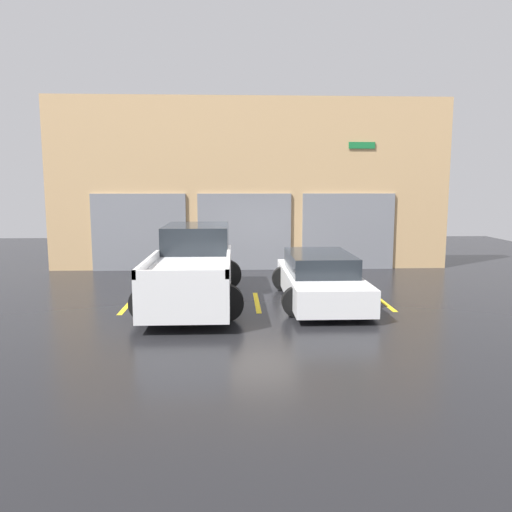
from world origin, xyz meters
TOP-DOWN VIEW (x-y plane):
  - ground_plane at (0.00, 0.00)m, footprint 28.00×28.00m
  - shophouse_building at (-0.01, 3.29)m, footprint 13.79×0.68m
  - pickup_truck at (-1.58, -1.61)m, footprint 2.44×5.55m
  - sedan_white at (1.58, -1.92)m, footprint 2.19×4.53m
  - parking_stripe_far_left at (-3.16, -1.95)m, footprint 0.12×2.20m
  - parking_stripe_left at (0.00, -1.95)m, footprint 0.12×2.20m
  - parking_stripe_centre at (3.16, -1.95)m, footprint 0.12×2.20m

SIDE VIEW (x-z plane):
  - ground_plane at x=0.00m, z-range 0.00..0.00m
  - parking_stripe_far_left at x=-3.16m, z-range 0.00..0.01m
  - parking_stripe_left at x=0.00m, z-range 0.00..0.01m
  - parking_stripe_centre at x=3.16m, z-range 0.00..0.01m
  - sedan_white at x=1.58m, z-range -0.03..1.19m
  - pickup_truck at x=-1.58m, z-range -0.06..1.76m
  - shophouse_building at x=-0.01m, z-range -0.06..5.80m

